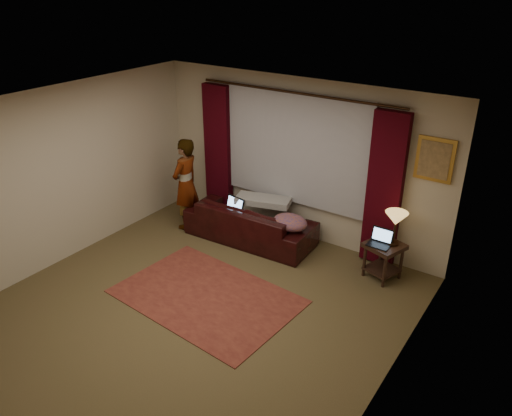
{
  "coord_description": "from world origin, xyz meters",
  "views": [
    {
      "loc": [
        3.64,
        -4.0,
        4.03
      ],
      "look_at": [
        0.1,
        1.2,
        1.0
      ],
      "focal_mm": 35.0,
      "sensor_mm": 36.0,
      "label": 1
    }
  ],
  "objects": [
    {
      "name": "person",
      "position": [
        -1.64,
        1.67,
        0.78
      ],
      "size": [
        0.49,
        0.49,
        1.57
      ],
      "primitive_type": "imported",
      "rotation": [
        0.0,
        0.0,
        -1.51
      ],
      "color": "#999792",
      "rests_on": "floor"
    },
    {
      "name": "sheer_curtain",
      "position": [
        0.0,
        2.44,
        1.5
      ],
      "size": [
        2.5,
        0.05,
        1.8
      ],
      "primitive_type": "cube",
      "color": "#A7A7AF",
      "rests_on": "wall_back"
    },
    {
      "name": "curtain_rod",
      "position": [
        0.0,
        2.39,
        2.38
      ],
      "size": [
        0.04,
        0.04,
        3.4
      ],
      "primitive_type": "cylinder",
      "color": "black",
      "rests_on": "wall_back"
    },
    {
      "name": "wall_right",
      "position": [
        2.5,
        0.0,
        1.3
      ],
      "size": [
        0.02,
        5.0,
        2.6
      ],
      "primitive_type": "cube",
      "color": "#C0B399",
      "rests_on": "ground"
    },
    {
      "name": "tiffany_lamp",
      "position": [
        1.81,
        2.09,
        0.79
      ],
      "size": [
        0.38,
        0.38,
        0.5
      ],
      "primitive_type": null,
      "rotation": [
        0.0,
        0.0,
        -0.22
      ],
      "color": "olive",
      "rests_on": "end_table"
    },
    {
      "name": "drape_left",
      "position": [
        -1.5,
        2.39,
        1.18
      ],
      "size": [
        0.5,
        0.14,
        2.3
      ],
      "primitive_type": "cube",
      "color": "#35030B",
      "rests_on": "floor"
    },
    {
      "name": "clothing_pile",
      "position": [
        0.29,
        1.85,
        0.54
      ],
      "size": [
        0.66,
        0.57,
        0.23
      ],
      "primitive_type": "ellipsoid",
      "rotation": [
        0.0,
        0.0,
        0.32
      ],
      "color": "#754652",
      "rests_on": "sofa"
    },
    {
      "name": "area_rug",
      "position": [
        -0.06,
        0.24,
        0.01
      ],
      "size": [
        2.5,
        1.76,
        0.01
      ],
      "primitive_type": "cube",
      "rotation": [
        0.0,
        0.0,
        -0.07
      ],
      "color": "brown",
      "rests_on": "floor"
    },
    {
      "name": "throw_blanket",
      "position": [
        -0.39,
        2.13,
        0.87
      ],
      "size": [
        0.95,
        0.59,
        0.1
      ],
      "primitive_type": "cube",
      "rotation": [
        0.0,
        0.0,
        0.29
      ],
      "color": "#999792",
      "rests_on": "sofa"
    },
    {
      "name": "end_table",
      "position": [
        1.72,
        2.04,
        0.27
      ],
      "size": [
        0.59,
        0.59,
        0.54
      ],
      "primitive_type": "cube",
      "rotation": [
        0.0,
        0.0,
        -0.32
      ],
      "color": "black",
      "rests_on": "floor"
    },
    {
      "name": "laptop_table",
      "position": [
        1.66,
        1.95,
        0.65
      ],
      "size": [
        0.31,
        0.34,
        0.22
      ],
      "primitive_type": null,
      "rotation": [
        0.0,
        0.0,
        -0.01
      ],
      "color": "black",
      "rests_on": "end_table"
    },
    {
      "name": "wall_left",
      "position": [
        -2.5,
        0.0,
        1.3
      ],
      "size": [
        0.02,
        5.0,
        2.6
      ],
      "primitive_type": "cube",
      "color": "#C0B399",
      "rests_on": "ground"
    },
    {
      "name": "sofa",
      "position": [
        -0.49,
        1.89,
        0.43
      ],
      "size": [
        2.16,
        1.02,
        0.85
      ],
      "primitive_type": "imported",
      "rotation": [
        0.0,
        0.0,
        3.19
      ],
      "color": "black",
      "rests_on": "floor"
    },
    {
      "name": "laptop_sofa",
      "position": [
        -0.78,
        1.73,
        0.56
      ],
      "size": [
        0.42,
        0.45,
        0.26
      ],
      "primitive_type": null,
      "rotation": [
        0.0,
        0.0,
        -0.17
      ],
      "color": "black",
      "rests_on": "sofa"
    },
    {
      "name": "picture_frame",
      "position": [
        2.1,
        2.47,
        1.75
      ],
      "size": [
        0.5,
        0.04,
        0.6
      ],
      "primitive_type": "cube",
      "color": "gold",
      "rests_on": "wall_back"
    },
    {
      "name": "floor",
      "position": [
        0.0,
        0.0,
        -0.01
      ],
      "size": [
        5.0,
        5.0,
        0.01
      ],
      "primitive_type": "cube",
      "color": "brown",
      "rests_on": "ground"
    },
    {
      "name": "drape_right",
      "position": [
        1.5,
        2.39,
        1.18
      ],
      "size": [
        0.5,
        0.14,
        2.3
      ],
      "primitive_type": "cube",
      "color": "#35030B",
      "rests_on": "floor"
    },
    {
      "name": "wall_back",
      "position": [
        0.0,
        2.5,
        1.3
      ],
      "size": [
        5.0,
        0.02,
        2.6
      ],
      "primitive_type": "cube",
      "color": "#C0B399",
      "rests_on": "ground"
    },
    {
      "name": "ceiling",
      "position": [
        0.0,
        0.0,
        2.6
      ],
      "size": [
        5.0,
        5.0,
        0.02
      ],
      "primitive_type": "cube",
      "color": "silver",
      "rests_on": "ground"
    }
  ]
}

